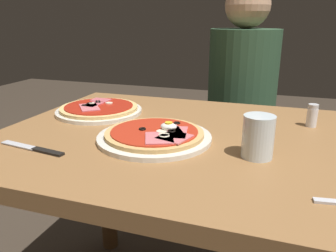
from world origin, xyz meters
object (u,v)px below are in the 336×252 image
pizza_across_left (99,109)px  diner_person (240,118)px  water_glass_near (258,139)px  dining_table (185,175)px  salt_shaker (312,116)px  knife (36,149)px  pizza_foreground (155,135)px

pizza_across_left → diner_person: bearing=57.8°
water_glass_near → dining_table: bearing=153.5°
dining_table → salt_shaker: salt_shaker is taller
dining_table → diner_person: diner_person is taller
knife → salt_shaker: 0.76m
dining_table → water_glass_near: water_glass_near is taller
diner_person → salt_shaker: bearing=115.0°
dining_table → salt_shaker: 0.41m
pizza_foreground → water_glass_near: bearing=-6.8°
pizza_across_left → salt_shaker: bearing=5.9°
pizza_across_left → diner_person: (0.40, 0.64, -0.17)m
salt_shaker → water_glass_near: bearing=-115.2°
diner_person → pizza_foreground: bearing=81.0°
water_glass_near → diner_person: size_ratio=0.08×
pizza_across_left → dining_table: bearing=-19.3°
water_glass_near → diner_person: (-0.13, 0.85, -0.20)m
pizza_foreground → water_glass_near: 0.26m
pizza_foreground → salt_shaker: 0.47m
knife → diner_person: 1.06m
water_glass_near → diner_person: bearing=98.7°
pizza_across_left → knife: (0.02, -0.34, -0.01)m
knife → diner_person: size_ratio=0.17×
pizza_foreground → pizza_across_left: (-0.27, 0.18, -0.00)m
dining_table → diner_person: 0.76m
pizza_foreground → water_glass_near: size_ratio=3.03×
knife → diner_person: bearing=69.0°
pizza_foreground → knife: bearing=-147.2°
dining_table → salt_shaker: bearing=29.3°
pizza_foreground → knife: 0.29m
salt_shaker → pizza_across_left: bearing=-174.1°
pizza_across_left → water_glass_near: bearing=-22.0°
dining_table → water_glass_near: size_ratio=10.44×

